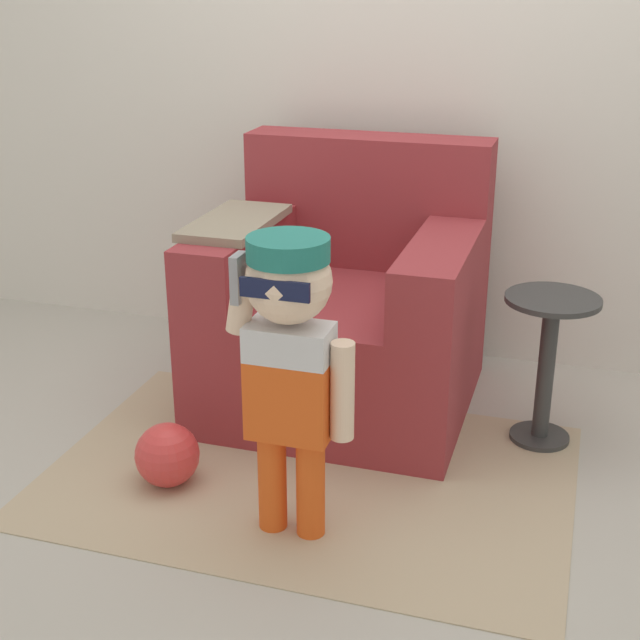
# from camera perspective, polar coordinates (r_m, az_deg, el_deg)

# --- Properties ---
(ground_plane) EXTENTS (10.00, 10.00, 0.00)m
(ground_plane) POSITION_cam_1_polar(r_m,az_deg,el_deg) (3.21, 3.51, -6.69)
(ground_plane) COLOR #ADA89E
(wall_back) EXTENTS (10.00, 0.05, 2.60)m
(wall_back) POSITION_cam_1_polar(r_m,az_deg,el_deg) (3.58, 7.09, 17.91)
(wall_back) COLOR silver
(wall_back) RESTS_ON ground_plane
(armchair) EXTENTS (0.95, 0.91, 0.94)m
(armchair) POSITION_cam_1_polar(r_m,az_deg,el_deg) (3.27, 1.63, 0.62)
(armchair) COLOR maroon
(armchair) RESTS_ON ground_plane
(person_child) EXTENTS (0.36, 0.27, 0.88)m
(person_child) POSITION_cam_1_polar(r_m,az_deg,el_deg) (2.37, -1.93, -1.49)
(person_child) COLOR #E05119
(person_child) RESTS_ON ground_plane
(side_table) EXTENTS (0.31, 0.31, 0.52)m
(side_table) POSITION_cam_1_polar(r_m,az_deg,el_deg) (3.06, 14.35, -2.24)
(side_table) COLOR #333333
(side_table) RESTS_ON ground_plane
(rug) EXTENTS (1.65, 1.14, 0.01)m
(rug) POSITION_cam_1_polar(r_m,az_deg,el_deg) (2.90, -0.67, -9.78)
(rug) COLOR tan
(rug) RESTS_ON ground_plane
(toy_ball) EXTENTS (0.20, 0.20, 0.20)m
(toy_ball) POSITION_cam_1_polar(r_m,az_deg,el_deg) (2.85, -9.75, -8.51)
(toy_ball) COLOR #D13838
(toy_ball) RESTS_ON ground_plane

